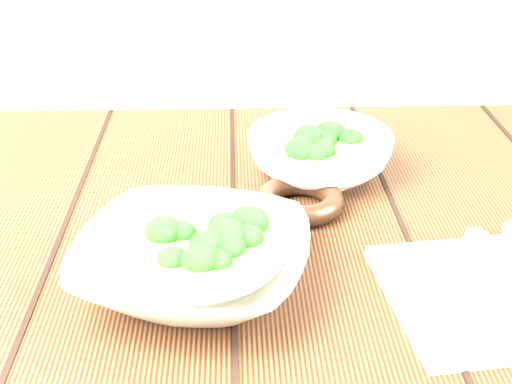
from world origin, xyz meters
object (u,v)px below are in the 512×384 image
at_px(table, 251,313).
at_px(trivet, 300,200).
at_px(soup_bowl_back, 320,153).
at_px(napkin, 507,293).
at_px(soup_bowl_front, 193,261).

height_order(table, trivet, trivet).
height_order(soup_bowl_back, napkin, soup_bowl_back).
bearing_deg(napkin, table, 143.94).
bearing_deg(table, trivet, 38.37).
bearing_deg(napkin, soup_bowl_back, 111.81).
distance_m(soup_bowl_back, trivet, 0.10).
bearing_deg(trivet, table, -141.63).
xyz_separation_m(table, soup_bowl_front, (-0.06, -0.11, 0.15)).
relative_size(table, napkin, 5.09).
height_order(table, napkin, napkin).
height_order(soup_bowl_front, napkin, soup_bowl_front).
bearing_deg(soup_bowl_front, soup_bowl_back, 58.26).
distance_m(soup_bowl_front, trivet, 0.20).
bearing_deg(soup_bowl_back, napkin, -61.20).
distance_m(soup_bowl_back, napkin, 0.33).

